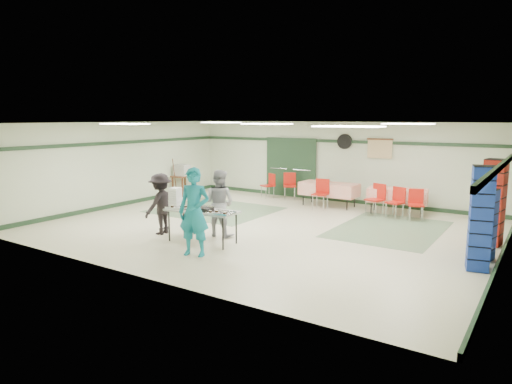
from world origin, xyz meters
The scene contains 42 objects.
floor centered at (0.00, 0.00, 0.00)m, with size 11.00×11.00×0.00m, color beige.
ceiling centered at (0.00, 0.00, 2.70)m, with size 11.00×11.00×0.00m, color white.
wall_back centered at (0.00, 4.50, 1.35)m, with size 11.00×11.00×0.00m, color beige.
wall_front centered at (0.00, -4.50, 1.35)m, with size 11.00×11.00×0.00m, color beige.
wall_left centered at (-5.50, 0.00, 1.35)m, with size 9.00×9.00×0.00m, color beige.
wall_right centered at (5.50, 0.00, 1.35)m, with size 9.00×9.00×0.00m, color beige.
trim_back centered at (0.00, 4.47, 2.05)m, with size 11.00×0.06×0.10m, color #1E3821.
baseboard_back centered at (0.00, 4.47, 0.06)m, with size 11.00×0.06×0.12m, color #1E3821.
trim_left centered at (-5.47, 0.00, 2.05)m, with size 9.00×0.06×0.10m, color #1E3821.
baseboard_left centered at (-5.47, 0.00, 0.06)m, with size 9.00×0.06×0.12m, color #1E3821.
trim_right centered at (5.47, 0.00, 2.05)m, with size 9.00×0.06×0.10m, color #1E3821.
baseboard_right centered at (5.47, 0.00, 0.06)m, with size 9.00×0.06×0.12m, color #1E3821.
green_patch_a centered at (-2.50, 1.00, 0.00)m, with size 3.50×3.00×0.01m, color #607E5C.
green_patch_b centered at (2.80, 1.50, 0.00)m, with size 2.50×3.50×0.01m, color #607E5C.
double_door_left centered at (-2.20, 4.44, 1.05)m, with size 0.90×0.06×2.10m, color gray.
double_door_right centered at (-1.25, 4.44, 1.05)m, with size 0.90×0.06×2.10m, color gray.
door_frame centered at (-1.73, 4.42, 1.05)m, with size 2.00×0.03×2.15m, color #1E3821.
wall_fan centered at (0.30, 4.44, 2.05)m, with size 0.50×0.50×0.10m, color black.
scroll_banner centered at (1.50, 4.44, 1.85)m, with size 0.80×0.02×0.60m, color #D0AF82.
serving_table centered at (-0.42, -2.11, 0.71)m, with size 1.76×0.82×0.76m.
sheet_tray_right centered at (0.19, -2.19, 0.77)m, with size 0.53×0.40×0.02m, color silver.
sheet_tray_mid centered at (-0.58, -1.96, 0.77)m, with size 0.52×0.40×0.02m, color silver.
sheet_tray_left centered at (-0.96, -2.21, 0.77)m, with size 0.57×0.43×0.02m, color silver.
baking_pan centered at (-0.34, -2.17, 0.80)m, with size 0.44×0.27×0.08m, color black.
foam_box_stack centered at (-1.26, -2.08, 0.98)m, with size 0.24×0.22×0.44m, color white.
volunteer_teal centered at (0.09, -2.96, 0.92)m, with size 0.67×0.44×1.84m, color teal.
volunteer_grey centered at (-0.46, -1.41, 0.81)m, with size 0.79×0.61×1.62m, color gray.
volunteer_dark centered at (-1.78, -2.04, 0.75)m, with size 0.97×0.56×1.50m, color black.
dining_table_a centered at (2.40, 3.49, 0.57)m, with size 1.79×1.02×0.77m.
dining_table_b centered at (0.20, 3.49, 0.57)m, with size 1.85×0.84×0.77m.
chair_a centered at (2.55, 2.92, 0.55)m, with size 0.53×0.53×0.89m.
chair_b centered at (1.97, 2.93, 0.58)m, with size 0.56×0.56×0.94m.
chair_c centered at (3.09, 2.92, 0.54)m, with size 0.52×0.52×0.87m.
chair_d centered at (0.20, 2.93, 0.58)m, with size 0.47×0.47×0.95m.
chair_loose_a centered at (-1.51, 3.97, 0.57)m, with size 0.59×0.59×0.92m.
chair_loose_b centered at (-2.21, 3.77, 0.53)m, with size 0.55×0.55×0.87m.
crate_stack_blue_a centered at (5.15, 0.00, 0.73)m, with size 0.37×0.37×1.45m, color navy.
crate_stack_red centered at (5.15, 1.28, 0.97)m, with size 0.43×0.43×1.94m, color maroon.
crate_stack_blue_b centered at (5.15, -0.77, 0.99)m, with size 0.38×0.38×1.98m, color navy.
printer_table centered at (-5.15, 2.51, 0.64)m, with size 0.62×0.90×0.74m.
office_printer centered at (-5.15, 2.43, 0.95)m, with size 0.51×0.44×0.40m, color #A9A9A4.
broom centered at (-5.23, 2.12, 0.71)m, with size 0.03×0.03×1.37m, color brown.
Camera 1 is at (6.18, -9.94, 2.84)m, focal length 32.00 mm.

